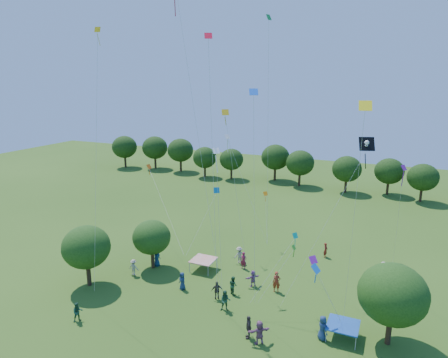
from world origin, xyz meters
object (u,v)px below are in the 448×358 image
near_tree_east (393,294)px  near_tree_west (86,247)px  pirate_kite (365,148)px  tent_blue (343,325)px  tent_red_stripe (203,260)px  near_tree_north (152,237)px  red_high_kite (183,40)px

near_tree_east → near_tree_west: bearing=-175.4°
pirate_kite → tent_blue: bearing=-92.1°
pirate_kite → tent_red_stripe: bearing=173.0°
near_tree_north → pirate_kite: size_ratio=0.38×
pirate_kite → red_high_kite: 15.75m
near_tree_north → tent_blue: size_ratio=2.23×
tent_red_stripe → pirate_kite: 18.78m
near_tree_west → red_high_kite: (8.67, 3.00, 17.33)m
near_tree_east → red_high_kite: red_high_kite is taller
near_tree_north → tent_red_stripe: bearing=18.6°
near_tree_east → near_tree_north: bearing=171.6°
tent_blue → red_high_kite: bearing=173.2°
near_tree_west → tent_red_stripe: 10.96m
tent_blue → red_high_kite: (-13.43, 1.61, 19.99)m
near_tree_north → tent_red_stripe: (4.79, 1.61, -2.19)m
near_tree_north → pirate_kite: 21.42m
tent_blue → tent_red_stripe: bearing=158.6°
tent_blue → pirate_kite: size_ratio=0.17×
tent_red_stripe → pirate_kite: (14.10, -1.74, 12.28)m
red_high_kite → near_tree_west: bearing=-160.9°
near_tree_east → tent_red_stripe: (-16.98, 4.81, -2.82)m
tent_blue → red_high_kite: size_ratio=0.09×
tent_red_stripe → near_tree_north: bearing=-161.4°
near_tree_west → tent_red_stripe: near_tree_west is taller
tent_blue → near_tree_east: bearing=12.1°
tent_blue → red_high_kite: 24.14m
tent_red_stripe → tent_blue: (13.96, -5.46, 0.00)m
near_tree_east → red_high_kite: 23.80m
near_tree_north → tent_red_stripe: 5.51m
near_tree_west → pirate_kite: bearing=12.9°
tent_red_stripe → near_tree_east: bearing=-15.8°
near_tree_west → near_tree_east: (25.12, 2.03, 0.16)m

